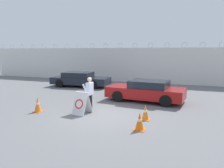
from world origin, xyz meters
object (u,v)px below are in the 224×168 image
barricade_sign (81,103)px  parked_car_front_coupe (80,79)px  security_guard (90,92)px  traffic_cone_mid (38,105)px  traffic_cone_far (140,121)px  traffic_cone_near (145,112)px  parked_car_rear_sedan (146,91)px

barricade_sign → parked_car_front_coupe: bearing=127.4°
security_guard → parked_car_front_coupe: security_guard is taller
parked_car_front_coupe → security_guard: bearing=-62.2°
security_guard → traffic_cone_mid: size_ratio=2.28×
security_guard → traffic_cone_mid: 2.57m
barricade_sign → traffic_cone_mid: size_ratio=1.44×
traffic_cone_far → parked_car_front_coupe: parked_car_front_coupe is taller
traffic_cone_near → parked_car_front_coupe: parked_car_front_coupe is taller
security_guard → barricade_sign: bearing=-5.1°
security_guard → parked_car_rear_sedan: security_guard is taller
traffic_cone_mid → parked_car_rear_sedan: bearing=42.5°
traffic_cone_mid → barricade_sign: bearing=11.1°
traffic_cone_far → parked_car_front_coupe: bearing=130.0°
traffic_cone_far → traffic_cone_mid: bearing=172.0°
traffic_cone_near → traffic_cone_far: (0.05, -1.29, 0.00)m
barricade_sign → security_guard: bearing=91.1°
traffic_cone_near → traffic_cone_mid: bearing=-173.8°
parked_car_rear_sedan → traffic_cone_far: bearing=104.1°
parked_car_front_coupe → parked_car_rear_sedan: bearing=-33.4°
security_guard → traffic_cone_far: (2.94, -1.84, -0.58)m
barricade_sign → security_guard: security_guard is taller
parked_car_front_coupe → traffic_cone_mid: bearing=-80.9°
security_guard → traffic_cone_mid: security_guard is taller
barricade_sign → parked_car_front_coupe: parked_car_front_coupe is taller
security_guard → parked_car_rear_sedan: 3.70m
traffic_cone_mid → parked_car_rear_sedan: parked_car_rear_sedan is taller
traffic_cone_mid → parked_car_front_coupe: 7.78m
traffic_cone_near → parked_car_rear_sedan: size_ratio=0.15×
traffic_cone_far → security_guard: bearing=147.9°
traffic_cone_far → traffic_cone_near: bearing=92.1°
traffic_cone_near → parked_car_front_coupe: bearing=134.6°
traffic_cone_far → parked_car_front_coupe: (-6.96, 8.30, 0.27)m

